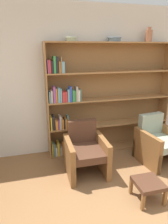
{
  "coord_description": "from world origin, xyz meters",
  "views": [
    {
      "loc": [
        -1.29,
        -1.3,
        2.0
      ],
      "look_at": [
        -0.47,
        1.83,
        0.95
      ],
      "focal_mm": 32.0,
      "sensor_mm": 36.0,
      "label": 1
    }
  ],
  "objects_px": {
    "bookshelf": "(100,100)",
    "bowl_terracotta": "(71,39)",
    "footstool": "(148,185)",
    "vase_tall": "(149,36)",
    "armchair_leather": "(85,151)",
    "bowl_sage": "(114,39)",
    "armchair_cushioned": "(158,142)"
  },
  "relations": [
    {
      "from": "bowl_sage",
      "to": "footstool",
      "type": "xyz_separation_m",
      "value": [
        -0.07,
        -1.53,
        -1.91
      ]
    },
    {
      "from": "bookshelf",
      "to": "bowl_terracotta",
      "type": "height_order",
      "value": "bowl_terracotta"
    },
    {
      "from": "vase_tall",
      "to": "armchair_leather",
      "type": "distance_m",
      "value": 2.4
    },
    {
      "from": "bowl_sage",
      "to": "footstool",
      "type": "distance_m",
      "value": 2.45
    },
    {
      "from": "bowl_terracotta",
      "to": "armchair_leather",
      "type": "relative_size",
      "value": 0.24
    },
    {
      "from": "bookshelf",
      "to": "bowl_sage",
      "type": "distance_m",
      "value": 1.13
    },
    {
      "from": "armchair_leather",
      "to": "bowl_sage",
      "type": "bearing_deg",
      "value": -135.92
    },
    {
      "from": "armchair_leather",
      "to": "armchair_cushioned",
      "type": "bearing_deg",
      "value": -179.48
    },
    {
      "from": "bookshelf",
      "to": "vase_tall",
      "type": "distance_m",
      "value": 1.49
    },
    {
      "from": "vase_tall",
      "to": "bowl_sage",
      "type": "bearing_deg",
      "value": 180.0
    },
    {
      "from": "bookshelf",
      "to": "footstool",
      "type": "height_order",
      "value": "bookshelf"
    },
    {
      "from": "bowl_terracotta",
      "to": "vase_tall",
      "type": "distance_m",
      "value": 1.46
    },
    {
      "from": "armchair_cushioned",
      "to": "footstool",
      "type": "height_order",
      "value": "armchair_cushioned"
    },
    {
      "from": "bowl_terracotta",
      "to": "footstool",
      "type": "distance_m",
      "value": 2.55
    },
    {
      "from": "bookshelf",
      "to": "vase_tall",
      "type": "bearing_deg",
      "value": -1.77
    },
    {
      "from": "armchair_leather",
      "to": "footstool",
      "type": "bearing_deg",
      "value": 127.56
    },
    {
      "from": "bowl_terracotta",
      "to": "bowl_sage",
      "type": "distance_m",
      "value": 0.78
    },
    {
      "from": "bowl_terracotta",
      "to": "footstool",
      "type": "height_order",
      "value": "bowl_terracotta"
    },
    {
      "from": "armchair_leather",
      "to": "armchair_cushioned",
      "type": "height_order",
      "value": "same"
    },
    {
      "from": "bowl_terracotta",
      "to": "footstool",
      "type": "bearing_deg",
      "value": -65.13
    },
    {
      "from": "vase_tall",
      "to": "armchair_leather",
      "type": "relative_size",
      "value": 0.31
    },
    {
      "from": "bookshelf",
      "to": "bowl_sage",
      "type": "height_order",
      "value": "bowl_sage"
    },
    {
      "from": "vase_tall",
      "to": "footstool",
      "type": "xyz_separation_m",
      "value": [
        -0.74,
        -1.53,
        -1.97
      ]
    },
    {
      "from": "footstool",
      "to": "vase_tall",
      "type": "bearing_deg",
      "value": 64.14
    },
    {
      "from": "bowl_terracotta",
      "to": "armchair_leather",
      "type": "distance_m",
      "value": 1.89
    },
    {
      "from": "bookshelf",
      "to": "bowl_sage",
      "type": "relative_size",
      "value": 9.95
    },
    {
      "from": "armchair_cushioned",
      "to": "armchair_leather",
      "type": "bearing_deg",
      "value": -7.76
    },
    {
      "from": "vase_tall",
      "to": "footstool",
      "type": "distance_m",
      "value": 2.61
    },
    {
      "from": "bowl_sage",
      "to": "armchair_cushioned",
      "type": "height_order",
      "value": "bowl_sage"
    },
    {
      "from": "armchair_leather",
      "to": "footstool",
      "type": "distance_m",
      "value": 1.08
    },
    {
      "from": "bowl_sage",
      "to": "vase_tall",
      "type": "distance_m",
      "value": 0.68
    },
    {
      "from": "bookshelf",
      "to": "footstool",
      "type": "distance_m",
      "value": 1.76
    }
  ]
}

